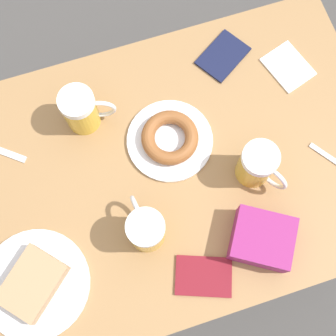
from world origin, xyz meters
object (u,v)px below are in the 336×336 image
plate_with_cake (34,284)px  beer_mug_right (258,165)px  plate_with_donut (170,139)px  blue_pouch (262,239)px  passport_near_edge (223,56)px  passport_far_edge (204,276)px  beer_mug_center (81,110)px  napkin_folded (288,67)px  beer_mug_left (146,229)px

plate_with_cake → beer_mug_right: bearing=-80.4°
plate_with_donut → blue_pouch: bearing=-157.6°
passport_near_edge → blue_pouch: size_ratio=0.88×
passport_near_edge → passport_far_edge: 0.55m
beer_mug_right → passport_near_edge: (0.31, -0.04, -0.06)m
beer_mug_right → passport_far_edge: 0.28m
passport_near_edge → plate_with_donut: bearing=131.5°
beer_mug_center → passport_far_edge: 0.48m
plate_with_cake → napkin_folded: size_ratio=1.74×
plate_with_donut → beer_mug_left: size_ratio=1.65×
napkin_folded → beer_mug_center: bearing=88.0°
beer_mug_right → passport_far_edge: bearing=135.5°
blue_pouch → beer_mug_left: bearing=68.3°
plate_with_cake → beer_mug_left: 0.27m
plate_with_donut → beer_mug_center: 0.22m
napkin_folded → passport_far_edge: bearing=138.9°
plate_with_donut → passport_far_edge: 0.33m
plate_with_cake → beer_mug_right: 0.56m
beer_mug_left → blue_pouch: bearing=-111.7°
passport_far_edge → beer_mug_left: bearing=35.8°
blue_pouch → napkin_folded: bearing=-30.2°
beer_mug_center → blue_pouch: 0.51m
beer_mug_right → napkin_folded: bearing=-38.1°
beer_mug_right → blue_pouch: (-0.16, 0.04, -0.03)m
beer_mug_left → beer_mug_center: 0.32m
plate_with_cake → passport_near_edge: plate_with_cake is taller
plate_with_donut → beer_mug_left: 0.23m
beer_mug_center → napkin_folded: size_ratio=0.89×
plate_with_cake → blue_pouch: (-0.06, -0.51, 0.02)m
plate_with_donut → passport_far_edge: bearing=175.7°
beer_mug_center → plate_with_donut: bearing=-122.9°
plate_with_donut → beer_mug_left: bearing=148.9°
beer_mug_center → beer_mug_right: same height
beer_mug_right → passport_far_edge: beer_mug_right is taller
passport_near_edge → blue_pouch: (-0.47, 0.08, 0.03)m
beer_mug_left → napkin_folded: beer_mug_left is taller
beer_mug_right → napkin_folded: size_ratio=0.87×
beer_mug_center → beer_mug_right: bearing=-126.2°
beer_mug_right → passport_far_edge: size_ratio=0.82×
plate_with_donut → napkin_folded: size_ratio=1.49×
beer_mug_right → napkin_folded: beer_mug_right is taller
plate_with_donut → passport_far_edge: size_ratio=1.40×
beer_mug_center → blue_pouch: (-0.41, -0.30, -0.03)m
beer_mug_left → beer_mug_center: (0.31, 0.06, 0.00)m
beer_mug_left → napkin_folded: bearing=-57.7°
plate_with_cake → blue_pouch: 0.51m
beer_mug_right → blue_pouch: size_ratio=0.70×
beer_mug_center → napkin_folded: beer_mug_center is taller
plate_with_cake → plate_with_donut: 0.45m
plate_with_cake → beer_mug_right: size_ratio=2.00×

